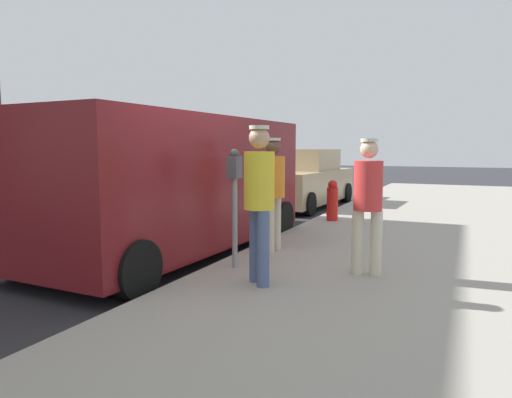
{
  "coord_description": "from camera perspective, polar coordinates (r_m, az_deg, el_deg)",
  "views": [
    {
      "loc": [
        4.03,
        -5.0,
        1.68
      ],
      "look_at": [
        1.65,
        0.21,
        1.05
      ],
      "focal_mm": 32.56,
      "sensor_mm": 36.0,
      "label": 1
    }
  ],
  "objects": [
    {
      "name": "parking_meter_near",
      "position": [
        5.88,
        -2.66,
        1.4
      ],
      "size": [
        0.14,
        0.18,
        1.52
      ],
      "color": "gray",
      "rests_on": "sidewalk_slab"
    },
    {
      "name": "pedestrian_in_yellow",
      "position": [
        5.14,
        0.39,
        0.63
      ],
      "size": [
        0.34,
        0.34,
        1.77
      ],
      "color": "#4C608C",
      "rests_on": "sidewalk_slab"
    },
    {
      "name": "parked_sedan_ahead",
      "position": [
        13.42,
        5.6,
        2.26
      ],
      "size": [
        2.1,
        4.47,
        1.65
      ],
      "color": "tan",
      "rests_on": "ground"
    },
    {
      "name": "ground_plane",
      "position": [
        6.64,
        -13.98,
        -8.57
      ],
      "size": [
        80.0,
        80.0,
        0.0
      ],
      "primitive_type": "plane",
      "color": "#2D2D33"
    },
    {
      "name": "parked_van",
      "position": [
        7.39,
        -9.96,
        2.11
      ],
      "size": [
        2.27,
        5.26,
        2.15
      ],
      "color": "maroon",
      "rests_on": "ground"
    },
    {
      "name": "pedestrian_in_orange",
      "position": [
        6.86,
        2.14,
        1.5
      ],
      "size": [
        0.34,
        0.36,
        1.68
      ],
      "color": "beige",
      "rests_on": "sidewalk_slab"
    },
    {
      "name": "pedestrian_in_red",
      "position": [
        5.71,
        13.58,
        0.13
      ],
      "size": [
        0.35,
        0.34,
        1.64
      ],
      "color": "beige",
      "rests_on": "sidewalk_slab"
    },
    {
      "name": "sidewalk_slab",
      "position": [
        5.28,
        18.0,
        -11.73
      ],
      "size": [
        5.0,
        32.0,
        0.15
      ],
      "primitive_type": "cube",
      "color": "#9E998E",
      "rests_on": "ground"
    },
    {
      "name": "fire_hydrant",
      "position": [
        9.94,
        9.37,
        -0.24
      ],
      "size": [
        0.24,
        0.24,
        0.86
      ],
      "color": "red",
      "rests_on": "sidewalk_slab"
    }
  ]
}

